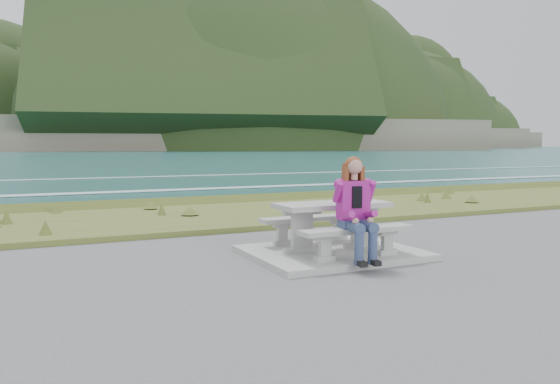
{
  "coord_description": "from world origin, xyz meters",
  "views": [
    {
      "loc": [
        -4.39,
        -7.33,
        1.76
      ],
      "look_at": [
        -0.34,
        1.2,
        0.93
      ],
      "focal_mm": 35.0,
      "sensor_mm": 36.0,
      "label": 1
    }
  ],
  "objects_px": {
    "bench_seaward": "(311,222)",
    "seated_woman": "(358,223)",
    "bench_landward": "(357,234)",
    "picnic_table": "(332,213)"
  },
  "relations": [
    {
      "from": "bench_landward",
      "to": "seated_woman",
      "type": "relative_size",
      "value": 1.21
    },
    {
      "from": "bench_landward",
      "to": "bench_seaward",
      "type": "height_order",
      "value": "same"
    },
    {
      "from": "bench_seaward",
      "to": "seated_woman",
      "type": "bearing_deg",
      "value": -93.09
    },
    {
      "from": "picnic_table",
      "to": "bench_landward",
      "type": "relative_size",
      "value": 1.0
    },
    {
      "from": "picnic_table",
      "to": "seated_woman",
      "type": "relative_size",
      "value": 1.21
    },
    {
      "from": "picnic_table",
      "to": "bench_seaward",
      "type": "relative_size",
      "value": 1.0
    },
    {
      "from": "picnic_table",
      "to": "seated_woman",
      "type": "distance_m",
      "value": 0.85
    },
    {
      "from": "bench_seaward",
      "to": "seated_woman",
      "type": "distance_m",
      "value": 1.56
    },
    {
      "from": "bench_landward",
      "to": "seated_woman",
      "type": "height_order",
      "value": "seated_woman"
    },
    {
      "from": "picnic_table",
      "to": "bench_seaward",
      "type": "height_order",
      "value": "picnic_table"
    }
  ]
}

